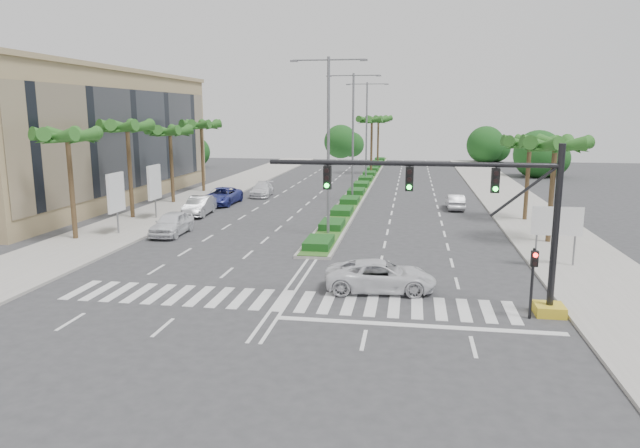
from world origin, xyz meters
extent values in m
plane|color=#333335|center=(0.00, 0.00, 0.00)|extent=(160.00, 160.00, 0.00)
cube|color=gray|center=(15.20, 20.00, 0.07)|extent=(6.00, 120.00, 0.15)
cube|color=gray|center=(-15.20, 20.00, 0.07)|extent=(6.00, 120.00, 0.15)
cube|color=gray|center=(0.00, 45.00, 0.10)|extent=(2.20, 75.00, 0.20)
cube|color=#325B1F|center=(0.00, 45.00, 0.22)|extent=(1.80, 75.00, 0.04)
cube|color=tan|center=(-26.00, 26.00, 6.00)|extent=(12.00, 36.00, 12.00)
cube|color=gold|center=(11.50, 0.00, 0.23)|extent=(1.20, 1.20, 0.45)
cylinder|color=black|center=(11.50, 0.00, 3.70)|extent=(0.28, 0.28, 7.00)
cylinder|color=black|center=(5.50, 0.00, 6.30)|extent=(12.00, 0.20, 0.20)
cylinder|color=black|center=(10.10, 0.00, 5.20)|extent=(2.53, 0.12, 2.15)
cube|color=black|center=(9.00, 0.00, 5.65)|extent=(0.32, 0.24, 1.00)
cylinder|color=#19E533|center=(9.00, -0.14, 5.33)|extent=(0.20, 0.06, 0.20)
cube|color=black|center=(5.50, 0.00, 5.65)|extent=(0.32, 0.24, 1.00)
cylinder|color=#19E533|center=(5.50, -0.14, 5.33)|extent=(0.20, 0.06, 0.20)
cube|color=black|center=(2.00, 0.00, 5.65)|extent=(0.32, 0.24, 1.00)
cylinder|color=#19E533|center=(2.00, -0.14, 5.33)|extent=(0.20, 0.06, 0.20)
cylinder|color=black|center=(10.60, -0.60, 1.50)|extent=(0.12, 0.12, 3.00)
cube|color=black|center=(10.60, -0.75, 2.60)|extent=(0.28, 0.22, 0.65)
cylinder|color=red|center=(10.60, -0.88, 2.78)|extent=(0.18, 0.05, 0.18)
cylinder|color=slate|center=(12.50, 8.00, 1.40)|extent=(0.10, 0.10, 2.80)
cylinder|color=slate|center=(14.50, 8.00, 1.40)|extent=(0.10, 0.10, 2.80)
cube|color=#0C6638|center=(13.50, 8.00, 2.60)|extent=(2.60, 0.08, 1.50)
cube|color=white|center=(13.50, 7.95, 2.60)|extent=(2.70, 0.02, 1.60)
cylinder|color=slate|center=(-14.50, 12.00, 1.40)|extent=(0.12, 0.12, 2.80)
cube|color=white|center=(-14.50, 12.00, 3.00)|extent=(0.18, 2.10, 2.70)
cube|color=#D8594C|center=(-14.50, 12.00, 3.00)|extent=(0.12, 2.00, 2.60)
cylinder|color=slate|center=(-14.50, 18.00, 1.40)|extent=(0.12, 0.12, 2.80)
cube|color=white|center=(-14.50, 18.00, 3.00)|extent=(0.18, 2.10, 2.70)
cube|color=#D8594C|center=(-14.50, 18.00, 3.00)|extent=(0.12, 2.00, 2.60)
cylinder|color=brown|center=(-16.50, 10.00, 3.50)|extent=(0.32, 0.32, 7.00)
sphere|color=brown|center=(-16.50, 10.00, 6.90)|extent=(0.70, 0.70, 0.70)
cone|color=#27591C|center=(-15.40, 10.00, 6.80)|extent=(0.90, 3.62, 1.50)
cone|color=#27591C|center=(-15.81, 10.86, 6.80)|extent=(3.39, 2.96, 1.50)
cone|color=#27591C|center=(-16.74, 11.07, 6.80)|extent=(3.73, 1.68, 1.50)
cone|color=#27591C|center=(-17.49, 10.48, 6.80)|extent=(2.38, 3.65, 1.50)
cone|color=#27591C|center=(-17.49, 9.52, 6.80)|extent=(2.38, 3.65, 1.50)
cone|color=#27591C|center=(-16.74, 8.93, 6.80)|extent=(3.73, 1.68, 1.50)
cone|color=#27591C|center=(-15.81, 9.14, 6.80)|extent=(3.39, 2.96, 1.50)
cylinder|color=brown|center=(-16.50, 18.00, 3.70)|extent=(0.32, 0.32, 7.40)
sphere|color=brown|center=(-16.50, 18.00, 7.30)|extent=(0.70, 0.70, 0.70)
cone|color=#27591C|center=(-15.40, 18.00, 7.20)|extent=(0.90, 3.62, 1.50)
cone|color=#27591C|center=(-15.81, 18.86, 7.20)|extent=(3.39, 2.96, 1.50)
cone|color=#27591C|center=(-16.74, 19.07, 7.20)|extent=(3.73, 1.68, 1.50)
cone|color=#27591C|center=(-17.49, 18.48, 7.20)|extent=(2.38, 3.65, 1.50)
cone|color=#27591C|center=(-17.49, 17.52, 7.20)|extent=(2.38, 3.65, 1.50)
cone|color=#27591C|center=(-16.74, 16.93, 7.20)|extent=(3.73, 1.68, 1.50)
cone|color=#27591C|center=(-15.81, 17.14, 7.20)|extent=(3.39, 2.96, 1.50)
cylinder|color=brown|center=(-16.50, 26.00, 3.40)|extent=(0.32, 0.32, 6.80)
sphere|color=brown|center=(-16.50, 26.00, 6.70)|extent=(0.70, 0.70, 0.70)
cone|color=#27591C|center=(-15.40, 26.00, 6.60)|extent=(0.90, 3.62, 1.50)
cone|color=#27591C|center=(-15.81, 26.86, 6.60)|extent=(3.39, 2.96, 1.50)
cone|color=#27591C|center=(-16.74, 27.07, 6.60)|extent=(3.73, 1.68, 1.50)
cone|color=#27591C|center=(-17.49, 26.48, 6.60)|extent=(2.38, 3.65, 1.50)
cone|color=#27591C|center=(-17.49, 25.52, 6.60)|extent=(2.38, 3.65, 1.50)
cone|color=#27591C|center=(-16.74, 24.93, 6.60)|extent=(3.73, 1.68, 1.50)
cone|color=#27591C|center=(-15.81, 25.14, 6.60)|extent=(3.39, 2.96, 1.50)
cylinder|color=brown|center=(-16.50, 34.00, 3.60)|extent=(0.32, 0.32, 7.20)
sphere|color=brown|center=(-16.50, 34.00, 7.10)|extent=(0.70, 0.70, 0.70)
cone|color=#27591C|center=(-15.40, 34.00, 7.00)|extent=(0.90, 3.62, 1.50)
cone|color=#27591C|center=(-15.81, 34.86, 7.00)|extent=(3.39, 2.96, 1.50)
cone|color=#27591C|center=(-16.74, 35.07, 7.00)|extent=(3.73, 1.68, 1.50)
cone|color=#27591C|center=(-17.49, 34.48, 7.00)|extent=(2.38, 3.65, 1.50)
cone|color=#27591C|center=(-17.49, 33.52, 7.00)|extent=(2.38, 3.65, 1.50)
cone|color=#27591C|center=(-16.74, 32.93, 7.00)|extent=(3.73, 1.68, 1.50)
cone|color=#27591C|center=(-15.81, 33.14, 7.00)|extent=(3.39, 2.96, 1.50)
cylinder|color=brown|center=(14.50, 14.00, 3.25)|extent=(0.32, 0.32, 6.50)
sphere|color=brown|center=(14.50, 14.00, 6.40)|extent=(0.70, 0.70, 0.70)
cone|color=#27591C|center=(15.60, 14.00, 6.30)|extent=(0.90, 3.62, 1.50)
cone|color=#27591C|center=(15.19, 14.86, 6.30)|extent=(3.39, 2.96, 1.50)
cone|color=#27591C|center=(14.26, 15.07, 6.30)|extent=(3.73, 1.68, 1.50)
cone|color=#27591C|center=(13.51, 14.48, 6.30)|extent=(2.38, 3.65, 1.50)
cone|color=#27591C|center=(13.51, 13.52, 6.30)|extent=(2.38, 3.65, 1.50)
cone|color=#27591C|center=(14.26, 12.93, 6.30)|extent=(3.73, 1.68, 1.50)
cone|color=#27591C|center=(15.19, 13.14, 6.30)|extent=(3.39, 2.96, 1.50)
cylinder|color=brown|center=(14.50, 22.00, 3.10)|extent=(0.32, 0.32, 6.20)
sphere|color=brown|center=(14.50, 22.00, 6.10)|extent=(0.70, 0.70, 0.70)
cone|color=#27591C|center=(15.60, 22.00, 6.00)|extent=(0.90, 3.62, 1.50)
cone|color=#27591C|center=(15.19, 22.86, 6.00)|extent=(3.39, 2.96, 1.50)
cone|color=#27591C|center=(14.26, 23.07, 6.00)|extent=(3.73, 1.68, 1.50)
cone|color=#27591C|center=(13.51, 22.48, 6.00)|extent=(2.38, 3.65, 1.50)
cone|color=#27591C|center=(13.51, 21.52, 6.00)|extent=(2.38, 3.65, 1.50)
cone|color=#27591C|center=(14.26, 20.93, 6.00)|extent=(3.73, 1.68, 1.50)
cone|color=#27591C|center=(15.19, 21.14, 6.00)|extent=(3.39, 2.96, 1.50)
cylinder|color=brown|center=(0.00, 55.00, 3.75)|extent=(0.32, 0.32, 7.50)
sphere|color=brown|center=(0.00, 55.00, 7.40)|extent=(0.70, 0.70, 0.70)
cone|color=#27591C|center=(1.10, 55.00, 7.30)|extent=(0.90, 3.62, 1.50)
cone|color=#27591C|center=(0.69, 55.86, 7.30)|extent=(3.39, 2.96, 1.50)
cone|color=#27591C|center=(-0.24, 56.07, 7.30)|extent=(3.73, 1.68, 1.50)
cone|color=#27591C|center=(-0.99, 55.48, 7.30)|extent=(2.38, 3.65, 1.50)
cone|color=#27591C|center=(-0.99, 54.52, 7.30)|extent=(2.38, 3.65, 1.50)
cone|color=#27591C|center=(-0.24, 53.93, 7.30)|extent=(3.73, 1.68, 1.50)
cone|color=#27591C|center=(0.69, 54.14, 7.30)|extent=(3.39, 2.96, 1.50)
cylinder|color=brown|center=(0.00, 70.00, 3.75)|extent=(0.32, 0.32, 7.50)
sphere|color=brown|center=(0.00, 70.00, 7.40)|extent=(0.70, 0.70, 0.70)
cone|color=#27591C|center=(1.10, 70.00, 7.30)|extent=(0.90, 3.62, 1.50)
cone|color=#27591C|center=(0.69, 70.86, 7.30)|extent=(3.39, 2.96, 1.50)
cone|color=#27591C|center=(-0.24, 71.07, 7.30)|extent=(3.73, 1.68, 1.50)
cone|color=#27591C|center=(-0.99, 70.48, 7.30)|extent=(2.38, 3.65, 1.50)
cone|color=#27591C|center=(-0.99, 69.52, 7.30)|extent=(2.38, 3.65, 1.50)
cone|color=#27591C|center=(-0.24, 68.93, 7.30)|extent=(3.73, 1.68, 1.50)
cone|color=#27591C|center=(0.69, 69.14, 7.30)|extent=(3.39, 2.96, 1.50)
cylinder|color=slate|center=(0.00, 14.00, 6.00)|extent=(0.20, 0.20, 12.00)
cylinder|color=slate|center=(-1.20, 14.00, 11.80)|extent=(2.40, 0.10, 0.10)
cylinder|color=slate|center=(1.20, 14.00, 11.80)|extent=(2.40, 0.10, 0.10)
cube|color=slate|center=(-2.30, 14.00, 11.75)|extent=(0.50, 0.25, 0.12)
cube|color=slate|center=(2.30, 14.00, 11.75)|extent=(0.50, 0.25, 0.12)
cylinder|color=slate|center=(0.00, 30.00, 6.00)|extent=(0.20, 0.20, 12.00)
cylinder|color=slate|center=(-1.20, 30.00, 11.80)|extent=(2.40, 0.10, 0.10)
cylinder|color=slate|center=(1.20, 30.00, 11.80)|extent=(2.40, 0.10, 0.10)
cube|color=slate|center=(-2.30, 30.00, 11.75)|extent=(0.50, 0.25, 0.12)
cube|color=slate|center=(2.30, 30.00, 11.75)|extent=(0.50, 0.25, 0.12)
cylinder|color=slate|center=(0.00, 46.00, 6.00)|extent=(0.20, 0.20, 12.00)
cylinder|color=slate|center=(-1.20, 46.00, 11.80)|extent=(2.40, 0.10, 0.10)
cylinder|color=slate|center=(1.20, 46.00, 11.80)|extent=(2.40, 0.10, 0.10)
cube|color=slate|center=(-2.30, 46.00, 11.75)|extent=(0.50, 0.25, 0.12)
cube|color=slate|center=(2.30, 46.00, 11.75)|extent=(0.50, 0.25, 0.12)
imported|color=white|center=(-10.85, 12.72, 0.81)|extent=(2.04, 4.78, 1.61)
imported|color=#AFB0B4|center=(-11.80, 20.47, 0.78)|extent=(1.94, 4.84, 1.57)
imported|color=navy|center=(-11.80, 26.22, 0.78)|extent=(2.69, 5.66, 1.56)
imported|color=silver|center=(-9.48, 31.97, 0.68)|extent=(2.31, 4.86, 1.37)
imported|color=silver|center=(4.27, 2.20, 0.73)|extent=(5.46, 2.87, 1.47)
imported|color=#B3B3B8|center=(9.45, 26.90, 0.67)|extent=(1.52, 4.10, 1.34)
camera|label=1|loc=(5.59, -24.16, 8.39)|focal=32.00mm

